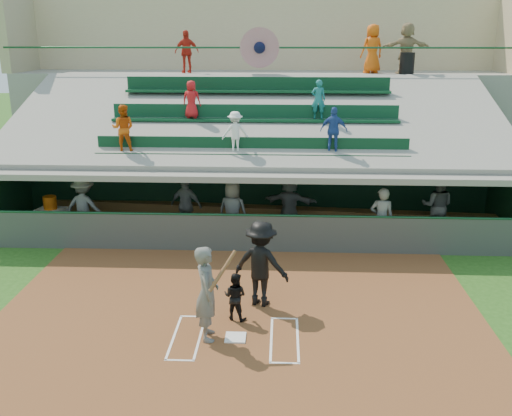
{
  "coord_description": "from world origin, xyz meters",
  "views": [
    {
      "loc": [
        0.93,
        -10.56,
        6.13
      ],
      "look_at": [
        0.26,
        3.5,
        1.8
      ],
      "focal_mm": 40.0,
      "sensor_mm": 36.0,
      "label": 1
    }
  ],
  "objects_px": {
    "batter_at_plate": "(207,293)",
    "catcher": "(235,296)",
    "water_cooler": "(50,203)",
    "white_table": "(53,220)",
    "home_plate": "(236,337)",
    "trash_bin": "(407,63)"
  },
  "relations": [
    {
      "from": "home_plate",
      "to": "catcher",
      "type": "height_order",
      "value": "catcher"
    },
    {
      "from": "catcher",
      "to": "white_table",
      "type": "xyz_separation_m",
      "value": [
        -6.3,
        5.52,
        -0.14
      ]
    },
    {
      "from": "white_table",
      "to": "batter_at_plate",
      "type": "bearing_deg",
      "value": -34.42
    },
    {
      "from": "home_plate",
      "to": "white_table",
      "type": "xyz_separation_m",
      "value": [
        -6.38,
        6.37,
        0.39
      ]
    },
    {
      "from": "catcher",
      "to": "white_table",
      "type": "distance_m",
      "value": 8.38
    },
    {
      "from": "catcher",
      "to": "water_cooler",
      "type": "xyz_separation_m",
      "value": [
        -6.32,
        5.5,
        0.44
      ]
    },
    {
      "from": "batter_at_plate",
      "to": "water_cooler",
      "type": "xyz_separation_m",
      "value": [
        -5.81,
        6.34,
        -0.03
      ]
    },
    {
      "from": "batter_at_plate",
      "to": "water_cooler",
      "type": "relative_size",
      "value": 4.95
    },
    {
      "from": "catcher",
      "to": "batter_at_plate",
      "type": "bearing_deg",
      "value": 77.26
    },
    {
      "from": "home_plate",
      "to": "batter_at_plate",
      "type": "height_order",
      "value": "batter_at_plate"
    },
    {
      "from": "home_plate",
      "to": "batter_at_plate",
      "type": "relative_size",
      "value": 0.21
    },
    {
      "from": "white_table",
      "to": "water_cooler",
      "type": "relative_size",
      "value": 2.13
    },
    {
      "from": "batter_at_plate",
      "to": "water_cooler",
      "type": "bearing_deg",
      "value": 132.53
    },
    {
      "from": "batter_at_plate",
      "to": "trash_bin",
      "type": "bearing_deg",
      "value": 62.93
    },
    {
      "from": "batter_at_plate",
      "to": "catcher",
      "type": "xyz_separation_m",
      "value": [
        0.5,
        0.84,
        -0.47
      ]
    },
    {
      "from": "batter_at_plate",
      "to": "trash_bin",
      "type": "xyz_separation_m",
      "value": [
        6.24,
        12.21,
        3.97
      ]
    },
    {
      "from": "home_plate",
      "to": "catcher",
      "type": "xyz_separation_m",
      "value": [
        -0.07,
        0.85,
        0.53
      ]
    },
    {
      "from": "white_table",
      "to": "water_cooler",
      "type": "height_order",
      "value": "water_cooler"
    },
    {
      "from": "batter_at_plate",
      "to": "catcher",
      "type": "relative_size",
      "value": 1.86
    },
    {
      "from": "catcher",
      "to": "water_cooler",
      "type": "height_order",
      "value": "water_cooler"
    },
    {
      "from": "white_table",
      "to": "trash_bin",
      "type": "distance_m",
      "value": 14.15
    },
    {
      "from": "batter_at_plate",
      "to": "white_table",
      "type": "xyz_separation_m",
      "value": [
        -5.8,
        6.36,
        -0.62
      ]
    }
  ]
}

